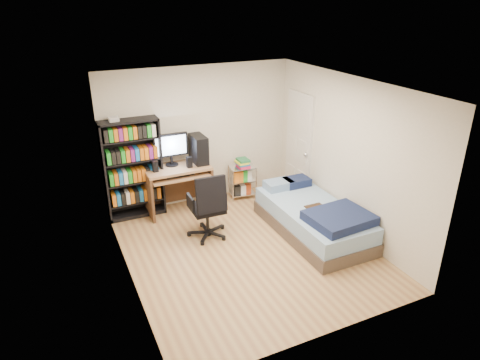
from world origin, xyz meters
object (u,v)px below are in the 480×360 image
media_shelf (133,168)px  computer_desk (182,169)px  bed (314,218)px  office_chair (208,217)px

media_shelf → computer_desk: (0.84, -0.09, -0.13)m
media_shelf → bed: size_ratio=0.84×
computer_desk → office_chair: computer_desk is taller
bed → computer_desk: bearing=132.8°
media_shelf → computer_desk: bearing=-6.1°
office_chair → bed: 1.70m
media_shelf → office_chair: size_ratio=1.63×
office_chair → bed: size_ratio=0.52×
bed → office_chair: bearing=159.0°
office_chair → computer_desk: bearing=93.0°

